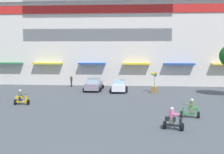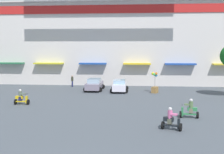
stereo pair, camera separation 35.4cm
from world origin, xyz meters
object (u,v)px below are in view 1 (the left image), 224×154
scooter_rider_1 (173,120)px  scooter_rider_9 (190,110)px  parked_car_0 (94,84)px  parked_car_1 (119,86)px  scooter_rider_6 (21,98)px  pedestrian_0 (71,80)px  balloon_vendor_cart (154,83)px

scooter_rider_1 → scooter_rider_9: size_ratio=1.01×
parked_car_0 → parked_car_1: bearing=-14.9°
scooter_rider_6 → parked_car_1: bearing=44.8°
parked_car_1 → scooter_rider_1: (4.54, -16.22, -0.12)m
scooter_rider_1 → pedestrian_0: bearing=119.6°
scooter_rider_9 → scooter_rider_1: bearing=-117.4°
scooter_rider_9 → balloon_vendor_cart: 12.46m
parked_car_0 → scooter_rider_6: bearing=-120.1°
parked_car_0 → scooter_rider_6: parked_car_0 is taller
scooter_rider_1 → scooter_rider_6: 15.34m
parked_car_0 → balloon_vendor_cart: balloon_vendor_cart is taller
scooter_rider_1 → pedestrian_0: (-11.40, 20.10, 0.30)m
parked_car_1 → balloon_vendor_cart: size_ratio=1.51×
parked_car_1 → pedestrian_0: bearing=150.5°
scooter_rider_9 → balloon_vendor_cart: bearing=99.3°
parked_car_0 → scooter_rider_9: (9.61, -13.64, -0.13)m
scooter_rider_1 → scooter_rider_6: (-13.46, 7.35, -0.02)m
parked_car_0 → scooter_rider_1: bearing=-65.4°
parked_car_0 → scooter_rider_6: (-5.64, -9.74, -0.14)m
parked_car_0 → balloon_vendor_cart: (7.59, -1.36, 0.37)m
parked_car_1 → scooter_rider_6: scooter_rider_6 is taller
scooter_rider_6 → balloon_vendor_cart: (13.24, 8.38, 0.52)m
parked_car_1 → scooter_rider_6: 12.58m
scooter_rider_9 → pedestrian_0: 21.25m
parked_car_1 → scooter_rider_9: bearing=-63.6°
parked_car_0 → pedestrian_0: size_ratio=2.74×
scooter_rider_6 → scooter_rider_9: size_ratio=0.98×
pedestrian_0 → parked_car_0: bearing=-40.0°
parked_car_1 → scooter_rider_1: 16.84m
scooter_rider_1 → balloon_vendor_cart: (-0.22, 15.73, 0.50)m
parked_car_0 → scooter_rider_1: size_ratio=2.87×
parked_car_0 → scooter_rider_9: size_ratio=2.89×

